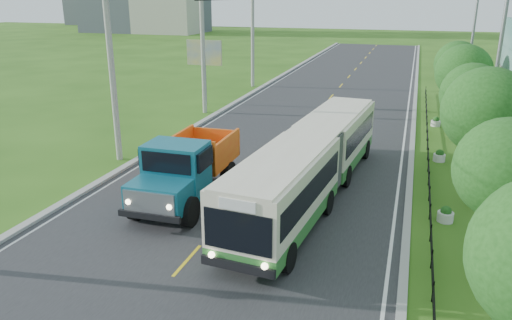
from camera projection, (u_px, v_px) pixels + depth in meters
The scene contains 25 objects.
ground at pixel (187, 261), 17.18m from camera, with size 240.00×240.00×0.00m, color #2B5814.
road at pixel (308, 123), 35.26m from camera, with size 14.00×120.00×0.02m, color #28282B.
curb_left at pixel (213, 115), 37.30m from camera, with size 0.40×120.00×0.15m, color #9E9E99.
curb_right at pixel (413, 131), 33.20m from camera, with size 0.30×120.00×0.10m, color #9E9E99.
edge_line_left at pixel (220, 117), 37.16m from camera, with size 0.12×120.00×0.00m, color silver.
edge_line_right at pixel (405, 131), 33.35m from camera, with size 0.12×120.00×0.00m, color silver.
centre_dash at pixel (187, 260), 17.17m from camera, with size 0.12×2.20×0.00m, color yellow.
railing_right at pixel (428, 155), 27.45m from camera, with size 0.04×40.00×0.60m, color black.
pole_near at pixel (112, 67), 26.07m from camera, with size 3.51×0.32×10.00m.
pole_mid at pixel (203, 45), 36.91m from camera, with size 3.51×0.32×10.00m.
pole_far at pixel (253, 34), 47.76m from camera, with size 3.51×0.32×10.00m.
tree_second at pixel (508, 174), 15.18m from camera, with size 3.18×3.26×5.30m.
tree_third at pixel (487, 116), 20.45m from camera, with size 3.60×3.62×6.00m.
tree_fourth at pixel (472, 98), 26.01m from camera, with size 3.24×3.31×5.40m.
tree_fifth at pixel (464, 75), 31.34m from camera, with size 3.48×3.52×5.80m.
tree_back at pixel (458, 66), 36.83m from camera, with size 3.30×3.36×5.50m.
streetlight_mid at pixel (493, 73), 25.23m from camera, with size 3.02×0.20×9.07m.
streetlight_far at pixel (469, 47), 37.89m from camera, with size 3.02×0.20×9.07m.
planter_near at pixel (446, 215), 20.05m from camera, with size 0.64×0.64×0.67m.
planter_mid at pixel (439, 156), 27.29m from camera, with size 0.64×0.64×0.67m.
planter_far at pixel (436, 122), 34.52m from camera, with size 0.64×0.64×0.67m.
billboard_left at pixel (204, 57), 40.37m from camera, with size 3.00×0.20×5.20m.
billboard_right at pixel (511, 53), 30.04m from camera, with size 0.24×6.00×7.30m.
bus at pixel (312, 159), 21.93m from camera, with size 3.94×15.77×3.01m.
dump_truck at pixel (186, 165), 21.71m from camera, with size 2.82×6.96×2.90m.
Camera 1 is at (6.85, -13.76, 8.75)m, focal length 35.00 mm.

